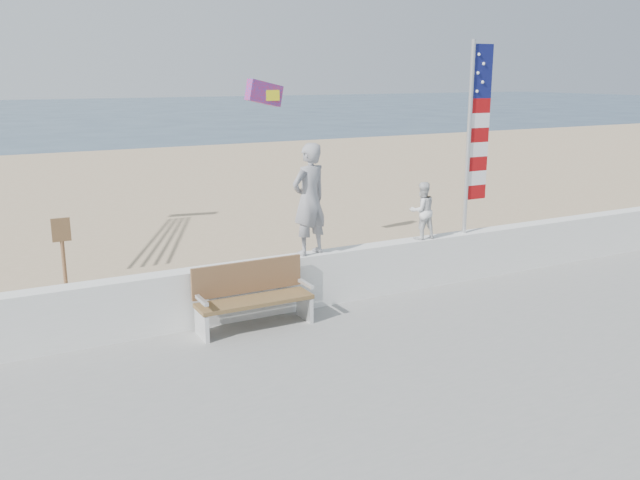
# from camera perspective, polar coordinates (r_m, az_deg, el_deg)

# --- Properties ---
(ground) EXTENTS (220.00, 220.00, 0.00)m
(ground) POSITION_cam_1_polar(r_m,az_deg,el_deg) (9.90, 3.93, -9.97)
(ground) COLOR #2A3F55
(ground) RESTS_ON ground
(sand) EXTENTS (90.00, 40.00, 0.08)m
(sand) POSITION_cam_1_polar(r_m,az_deg,el_deg) (17.79, -11.52, 0.73)
(sand) COLOR tan
(sand) RESTS_ON ground
(seawall) EXTENTS (30.00, 0.35, 0.90)m
(seawall) POSITION_cam_1_polar(r_m,az_deg,el_deg) (11.31, -1.37, -3.44)
(seawall) COLOR white
(seawall) RESTS_ON boardwalk
(adult) EXTENTS (0.77, 0.61, 1.84)m
(adult) POSITION_cam_1_polar(r_m,az_deg,el_deg) (11.03, -0.91, 3.44)
(adult) COLOR gray
(adult) RESTS_ON seawall
(child) EXTENTS (0.52, 0.42, 1.04)m
(child) POSITION_cam_1_polar(r_m,az_deg,el_deg) (12.29, 8.59, 2.47)
(child) COLOR silver
(child) RESTS_ON seawall
(bench) EXTENTS (1.80, 0.57, 1.00)m
(bench) POSITION_cam_1_polar(r_m,az_deg,el_deg) (10.47, -5.72, -4.62)
(bench) COLOR brown
(bench) RESTS_ON boardwalk
(flag) EXTENTS (0.50, 0.08, 3.50)m
(flag) POSITION_cam_1_polar(r_m,az_deg,el_deg) (12.79, 12.89, 9.03)
(flag) COLOR silver
(flag) RESTS_ON seawall
(parafoil_kite) EXTENTS (0.89, 0.37, 0.59)m
(parafoil_kite) POSITION_cam_1_polar(r_m,az_deg,el_deg) (14.61, -4.64, 12.21)
(parafoil_kite) COLOR red
(parafoil_kite) RESTS_ON ground
(sign) EXTENTS (0.32, 0.07, 1.46)m
(sign) POSITION_cam_1_polar(r_m,az_deg,el_deg) (12.79, -20.83, -0.86)
(sign) COLOR brown
(sign) RESTS_ON sand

